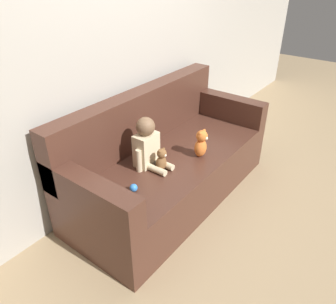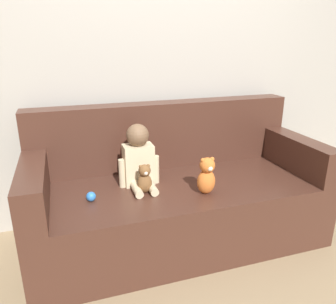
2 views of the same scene
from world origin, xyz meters
name	(u,v)px [view 2 (image 2 of 2)]	position (x,y,z in m)	size (l,w,h in m)	color
ground_plane	(178,238)	(0.00, 0.00, 0.00)	(12.00, 12.00, 0.00)	#9E8460
wall_back	(157,60)	(0.00, 0.54, 1.30)	(8.00, 0.05, 2.60)	#ADA89E
couch	(176,195)	(0.00, 0.06, 0.34)	(2.09, 0.91, 0.99)	#47281E
person_baby	(139,159)	(-0.28, 0.05, 0.67)	(0.29, 0.32, 0.44)	beige
teddy_bear_brown	(145,180)	(-0.28, -0.09, 0.57)	(0.12, 0.09, 0.20)	brown
plush_toy_side	(207,176)	(0.11, -0.23, 0.60)	(0.12, 0.12, 0.26)	orange
toy_ball	(91,197)	(-0.63, -0.10, 0.51)	(0.06, 0.06, 0.06)	#337FDB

